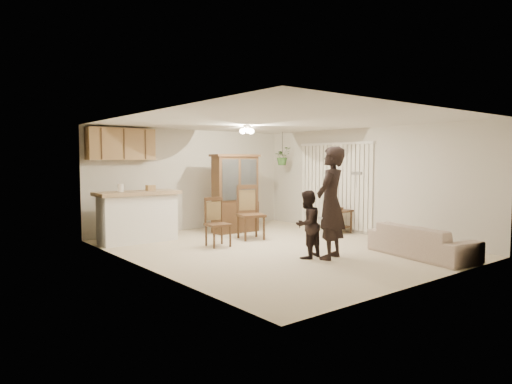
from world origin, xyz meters
TOP-DOWN VIEW (x-y plane):
  - floor at (0.00, 0.00)m, footprint 6.50×6.50m
  - ceiling at (0.00, 0.00)m, footprint 5.50×6.50m
  - wall_back at (0.00, 3.25)m, footprint 5.50×0.02m
  - wall_front at (0.00, -3.25)m, footprint 5.50×0.02m
  - wall_left at (-2.75, 0.00)m, footprint 0.02×6.50m
  - wall_right at (2.75, 0.00)m, footprint 0.02×6.50m
  - breakfast_bar at (-1.85, 2.35)m, footprint 1.60×0.55m
  - bar_top at (-1.85, 2.35)m, footprint 1.75×0.70m
  - upper_cabinets at (-1.90, 3.07)m, footprint 1.50×0.34m
  - vertical_blinds at (2.71, 0.90)m, footprint 0.06×2.30m
  - ceiling_fixture at (0.20, 1.20)m, footprint 0.36×0.36m
  - hanging_plant at (2.30, 2.40)m, footprint 0.43×0.37m
  - plant_cord at (2.30, 2.40)m, footprint 0.01×0.01m
  - sofa at (1.54, -2.24)m, footprint 1.03×1.97m
  - adult at (0.14, -1.30)m, footprint 0.77×0.65m
  - child at (-0.16, -1.02)m, footprint 0.75×0.64m
  - china_hutch at (0.57, 2.17)m, footprint 1.22×0.54m
  - side_table at (2.44, 0.51)m, footprint 0.57×0.57m
  - chair_bar at (-0.78, 0.90)m, footprint 0.49×0.49m
  - chair_hutch_left at (0.27, 1.15)m, footprint 0.65×0.65m
  - chair_hutch_right at (0.45, 2.30)m, footprint 0.64×0.64m
  - controller_adult at (0.31, -1.73)m, footprint 0.11×0.18m
  - controller_child at (-0.10, -1.30)m, footprint 0.05×0.11m

SIDE VIEW (x-z plane):
  - floor at x=0.00m, z-range 0.00..0.00m
  - chair_bar at x=-0.78m, z-range -0.22..0.78m
  - side_table at x=2.44m, z-range -0.02..0.60m
  - chair_hutch_right at x=0.45m, z-range -0.23..0.81m
  - chair_hutch_left at x=0.27m, z-range -0.26..0.93m
  - sofa at x=1.54m, z-range 0.00..0.73m
  - breakfast_bar at x=-1.85m, z-range 0.00..1.00m
  - child at x=-0.16m, z-range 0.00..1.35m
  - controller_child at x=-0.10m, z-range 0.73..0.76m
  - adult at x=0.14m, z-range 0.00..1.80m
  - china_hutch at x=0.57m, z-range -0.01..1.87m
  - bar_top at x=-1.85m, z-range 1.01..1.09m
  - vertical_blinds at x=2.71m, z-range 0.05..2.15m
  - wall_back at x=0.00m, z-range 0.00..2.50m
  - wall_front at x=0.00m, z-range 0.00..2.50m
  - wall_left at x=-2.75m, z-range 0.00..2.50m
  - wall_right at x=2.75m, z-range 0.00..2.50m
  - controller_adult at x=0.31m, z-range 1.50..1.55m
  - hanging_plant at x=2.30m, z-range 1.61..2.09m
  - upper_cabinets at x=-1.90m, z-range 1.75..2.45m
  - plant_cord at x=2.30m, z-range 1.85..2.50m
  - ceiling_fixture at x=0.20m, z-range 2.30..2.50m
  - ceiling at x=0.00m, z-range 2.49..2.51m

